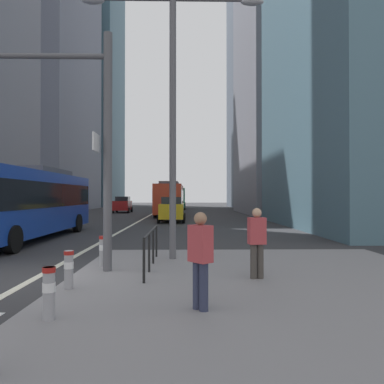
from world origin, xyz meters
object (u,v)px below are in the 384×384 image
(traffic_signal_gantry, at_px, (24,113))
(pedestrian_waiting, at_px, (200,256))
(street_lamp_post, at_px, (173,88))
(city_bus_red_distant, at_px, (177,197))
(bollard_left, at_px, (49,290))
(bollard_right, at_px, (69,267))
(pedestrian_walking, at_px, (257,240))
(car_receding_near, at_px, (172,209))
(city_bus_red_receding, at_px, (170,198))
(car_oncoming_mid, at_px, (123,204))
(city_bus_blue_oncoming, at_px, (27,200))
(bollard_back, at_px, (103,249))

(traffic_signal_gantry, xyz_separation_m, pedestrian_waiting, (4.31, -3.19, -3.08))
(street_lamp_post, bearing_deg, city_bus_red_distant, 91.23)
(traffic_signal_gantry, xyz_separation_m, bollard_left, (1.98, -3.64, -3.52))
(bollard_right, xyz_separation_m, pedestrian_walking, (3.99, 0.85, 0.45))
(traffic_signal_gantry, xyz_separation_m, pedestrian_walking, (5.68, -0.92, -3.09))
(car_receding_near, bearing_deg, city_bus_red_distant, 90.66)
(city_bus_red_receding, distance_m, traffic_signal_gantry, 28.80)
(car_oncoming_mid, distance_m, street_lamp_post, 34.47)
(city_bus_blue_oncoming, bearing_deg, car_receding_near, 61.85)
(bollard_back, distance_m, pedestrian_walking, 4.13)
(pedestrian_waiting, bearing_deg, bollard_back, 123.10)
(city_bus_blue_oncoming, distance_m, bollard_back, 8.76)
(car_oncoming_mid, bearing_deg, traffic_signal_gantry, -84.30)
(city_bus_red_distant, bearing_deg, pedestrian_walking, -86.45)
(bollard_back, bearing_deg, bollard_right, -93.93)
(bollard_back, relative_size, pedestrian_waiting, 0.50)
(city_bus_red_receding, bearing_deg, bollard_back, -91.30)
(traffic_signal_gantry, bearing_deg, bollard_back, 17.18)
(city_bus_blue_oncoming, height_order, bollard_right, city_bus_blue_oncoming)
(city_bus_red_receding, xyz_separation_m, traffic_signal_gantry, (-2.49, -28.60, 2.28))
(city_bus_blue_oncoming, distance_m, bollard_left, 12.46)
(pedestrian_walking, bearing_deg, car_oncoming_mid, 104.29)
(car_receding_near, bearing_deg, bollard_back, -93.58)
(city_bus_blue_oncoming, relative_size, bollard_right, 15.69)
(city_bus_red_distant, bearing_deg, bollard_left, -90.81)
(car_receding_near, xyz_separation_m, pedestrian_waiting, (1.28, -22.43, 0.05))
(bollard_back, bearing_deg, city_bus_blue_oncoming, 125.58)
(street_lamp_post, xyz_separation_m, bollard_back, (-1.82, -1.19, -4.68))
(car_receding_near, distance_m, bollard_right, 21.06)
(city_bus_blue_oncoming, bearing_deg, street_lamp_post, -40.52)
(street_lamp_post, bearing_deg, car_oncoming_mid, 102.13)
(city_bus_red_receding, relative_size, traffic_signal_gantry, 1.87)
(city_bus_red_receding, bearing_deg, pedestrian_waiting, -86.73)
(street_lamp_post, xyz_separation_m, pedestrian_waiting, (0.63, -4.95, -4.24))
(city_bus_red_receding, bearing_deg, bollard_right, -91.50)
(pedestrian_waiting, bearing_deg, car_receding_near, 93.27)
(car_oncoming_mid, height_order, pedestrian_waiting, car_oncoming_mid)
(car_receding_near, relative_size, street_lamp_post, 0.55)
(car_receding_near, height_order, street_lamp_post, street_lamp_post)
(traffic_signal_gantry, distance_m, street_lamp_post, 4.24)
(city_bus_red_receding, xyz_separation_m, bollard_right, (-0.80, -30.37, -1.26))
(city_bus_red_distant, relative_size, car_receding_near, 2.68)
(city_bus_red_distant, distance_m, bollard_back, 46.52)
(city_bus_red_receding, distance_m, street_lamp_post, 27.09)
(car_receding_near, distance_m, bollard_left, 22.91)
(street_lamp_post, relative_size, pedestrian_waiting, 4.96)
(city_bus_blue_oncoming, distance_m, city_bus_red_distant, 39.88)
(bollard_right, bearing_deg, traffic_signal_gantry, 133.81)
(city_bus_red_receding, bearing_deg, traffic_signal_gantry, -94.98)
(street_lamp_post, distance_m, pedestrian_walking, 5.41)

